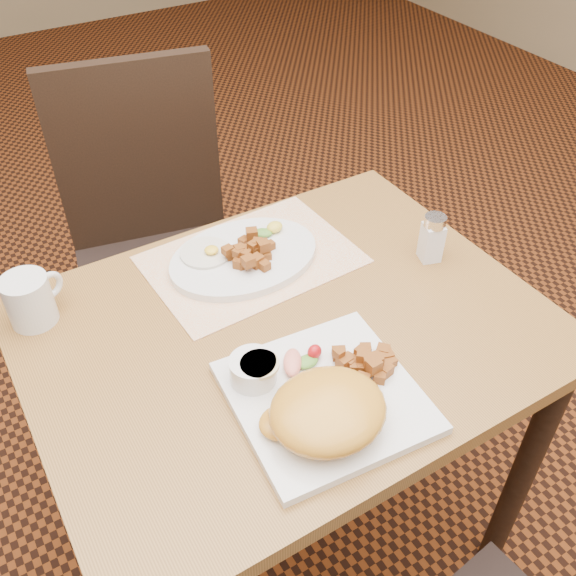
{
  "coord_description": "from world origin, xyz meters",
  "views": [
    {
      "loc": [
        -0.42,
        -0.7,
        1.55
      ],
      "look_at": [
        0.01,
        0.02,
        0.82
      ],
      "focal_mm": 40.0,
      "sensor_mm": 36.0,
      "label": 1
    }
  ],
  "objects_px": {
    "table": "(288,366)",
    "chair_far": "(155,236)",
    "salt_shaker": "(432,237)",
    "coffee_mug": "(30,300)",
    "plate_oval": "(244,257)",
    "plate_square": "(325,397)"
  },
  "relations": [
    {
      "from": "plate_square",
      "to": "salt_shaker",
      "type": "distance_m",
      "value": 0.43
    },
    {
      "from": "coffee_mug",
      "to": "table",
      "type": "bearing_deg",
      "value": -32.96
    },
    {
      "from": "chair_far",
      "to": "plate_square",
      "type": "bearing_deg",
      "value": 100.2
    },
    {
      "from": "salt_shaker",
      "to": "coffee_mug",
      "type": "relative_size",
      "value": 0.91
    },
    {
      "from": "table",
      "to": "salt_shaker",
      "type": "xyz_separation_m",
      "value": [
        0.34,
        0.02,
        0.16
      ]
    },
    {
      "from": "plate_square",
      "to": "coffee_mug",
      "type": "relative_size",
      "value": 2.55
    },
    {
      "from": "plate_square",
      "to": "coffee_mug",
      "type": "height_order",
      "value": "coffee_mug"
    },
    {
      "from": "table",
      "to": "chair_far",
      "type": "distance_m",
      "value": 0.66
    },
    {
      "from": "salt_shaker",
      "to": "coffee_mug",
      "type": "distance_m",
      "value": 0.75
    },
    {
      "from": "salt_shaker",
      "to": "plate_square",
      "type": "bearing_deg",
      "value": -152.75
    },
    {
      "from": "table",
      "to": "plate_square",
      "type": "bearing_deg",
      "value": -102.04
    },
    {
      "from": "plate_oval",
      "to": "plate_square",
      "type": "bearing_deg",
      "value": -98.49
    },
    {
      "from": "plate_oval",
      "to": "salt_shaker",
      "type": "height_order",
      "value": "salt_shaker"
    },
    {
      "from": "table",
      "to": "plate_square",
      "type": "height_order",
      "value": "plate_square"
    },
    {
      "from": "chair_far",
      "to": "plate_square",
      "type": "xyz_separation_m",
      "value": [
        -0.02,
        -0.83,
        0.22
      ]
    },
    {
      "from": "plate_square",
      "to": "salt_shaker",
      "type": "relative_size",
      "value": 2.8
    },
    {
      "from": "table",
      "to": "chair_far",
      "type": "xyz_separation_m",
      "value": [
        -0.02,
        0.65,
        -0.1
      ]
    },
    {
      "from": "plate_oval",
      "to": "table",
      "type": "bearing_deg",
      "value": -95.28
    },
    {
      "from": "table",
      "to": "plate_oval",
      "type": "bearing_deg",
      "value": 84.72
    },
    {
      "from": "salt_shaker",
      "to": "coffee_mug",
      "type": "height_order",
      "value": "salt_shaker"
    },
    {
      "from": "plate_square",
      "to": "salt_shaker",
      "type": "height_order",
      "value": "salt_shaker"
    },
    {
      "from": "chair_far",
      "to": "plate_square",
      "type": "distance_m",
      "value": 0.86
    }
  ]
}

